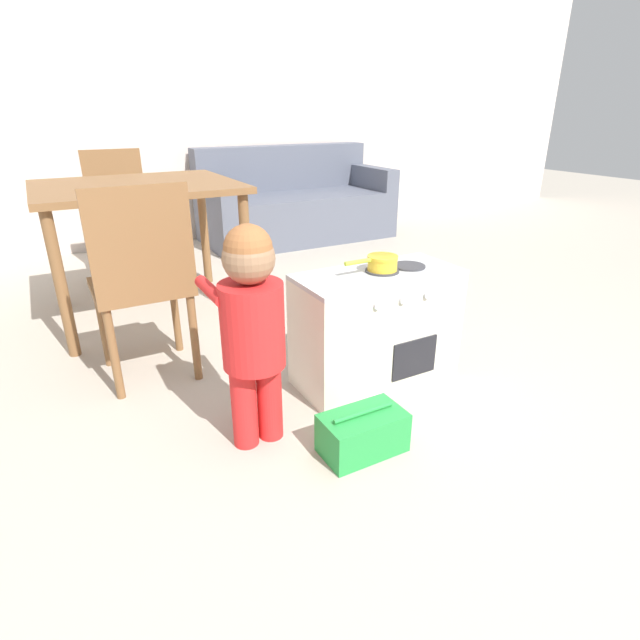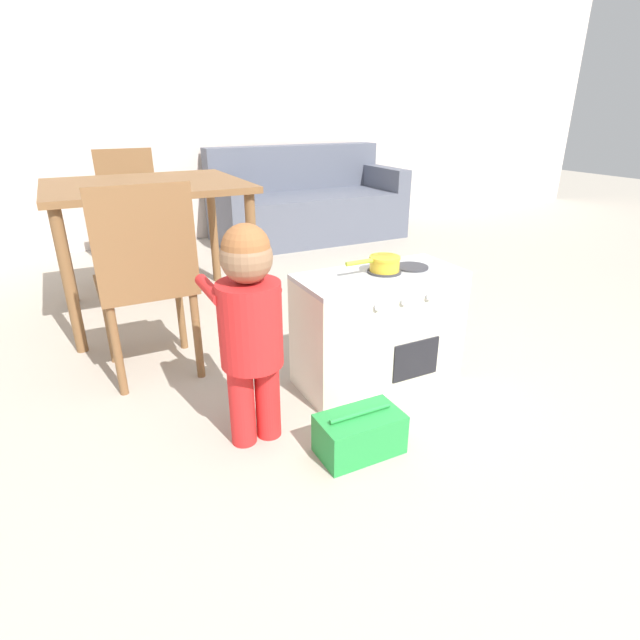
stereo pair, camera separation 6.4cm
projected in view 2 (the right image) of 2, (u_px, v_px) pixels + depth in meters
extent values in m
plane|color=#B2A899|center=(470.00, 500.00, 1.58)|extent=(16.00, 16.00, 0.00)
cube|color=beige|center=(171.00, 87.00, 4.20)|extent=(10.00, 0.06, 2.60)
cube|color=silver|center=(378.00, 331.00, 2.19)|extent=(0.71, 0.33, 0.49)
cube|color=#B7BABC|center=(380.00, 275.00, 2.09)|extent=(0.71, 0.33, 0.02)
cylinder|color=#38383D|center=(384.00, 271.00, 2.09)|extent=(0.14, 0.14, 0.01)
cylinder|color=#38383D|center=(412.00, 267.00, 2.15)|extent=(0.14, 0.14, 0.01)
cube|color=black|center=(416.00, 360.00, 2.12)|extent=(0.23, 0.01, 0.17)
cylinder|color=#B2B2B7|center=(377.00, 307.00, 1.92)|extent=(0.03, 0.01, 0.03)
cylinder|color=#B2B2B7|center=(404.00, 302.00, 1.97)|extent=(0.03, 0.01, 0.03)
cylinder|color=#B2B2B7|center=(429.00, 297.00, 2.02)|extent=(0.03, 0.01, 0.03)
cylinder|color=yellow|center=(385.00, 263.00, 2.07)|extent=(0.12, 0.12, 0.06)
cylinder|color=yellow|center=(385.00, 258.00, 2.06)|extent=(0.13, 0.13, 0.01)
cylinder|color=#B7DB33|center=(359.00, 262.00, 2.01)|extent=(0.12, 0.02, 0.02)
cylinder|color=red|center=(242.00, 405.00, 1.80)|extent=(0.09, 0.09, 0.32)
cylinder|color=red|center=(268.00, 398.00, 1.84)|extent=(0.09, 0.09, 0.32)
cylinder|color=red|center=(250.00, 324.00, 1.70)|extent=(0.22, 0.22, 0.30)
sphere|color=#936B4C|center=(246.00, 257.00, 1.60)|extent=(0.17, 0.17, 0.17)
sphere|color=#995B33|center=(246.00, 248.00, 1.59)|extent=(0.16, 0.16, 0.16)
cylinder|color=red|center=(210.00, 289.00, 1.71)|extent=(0.04, 0.24, 0.04)
cylinder|color=red|center=(264.00, 281.00, 1.79)|extent=(0.04, 0.24, 0.04)
cube|color=green|center=(360.00, 434.00, 1.77)|extent=(0.30, 0.17, 0.15)
cylinder|color=green|center=(360.00, 413.00, 1.74)|extent=(0.24, 0.02, 0.02)
cube|color=brown|center=(145.00, 186.00, 2.78)|extent=(1.06, 0.91, 0.03)
cylinder|color=brown|center=(69.00, 283.00, 2.41)|extent=(0.06, 0.06, 0.73)
cylinder|color=brown|center=(253.00, 259.00, 2.80)|extent=(0.06, 0.06, 0.73)
cylinder|color=brown|center=(64.00, 246.00, 3.05)|extent=(0.06, 0.06, 0.73)
cylinder|color=brown|center=(213.00, 230.00, 3.44)|extent=(0.06, 0.06, 0.73)
cube|color=brown|center=(145.00, 284.00, 2.21)|extent=(0.40, 0.40, 0.03)
cube|color=brown|center=(145.00, 241.00, 1.96)|extent=(0.40, 0.02, 0.44)
cylinder|color=brown|center=(117.00, 351.00, 2.09)|extent=(0.04, 0.04, 0.41)
cylinder|color=brown|center=(197.00, 336.00, 2.23)|extent=(0.04, 0.04, 0.41)
cylinder|color=brown|center=(109.00, 323.00, 2.36)|extent=(0.04, 0.04, 0.41)
cylinder|color=brown|center=(180.00, 311.00, 2.51)|extent=(0.04, 0.04, 0.41)
cube|color=brown|center=(135.00, 218.00, 3.52)|extent=(0.40, 0.40, 0.03)
cube|color=brown|center=(126.00, 181.00, 3.58)|extent=(0.40, 0.02, 0.44)
cylinder|color=brown|center=(118.00, 257.00, 3.40)|extent=(0.04, 0.04, 0.41)
cylinder|color=brown|center=(168.00, 251.00, 3.54)|extent=(0.04, 0.04, 0.41)
cylinder|color=brown|center=(112.00, 246.00, 3.67)|extent=(0.04, 0.04, 0.41)
cylinder|color=brown|center=(159.00, 241.00, 3.81)|extent=(0.04, 0.04, 0.41)
cube|color=#565B6B|center=(308.00, 216.00, 4.66)|extent=(1.71, 0.81, 0.42)
cube|color=#565B6B|center=(294.00, 167.00, 4.75)|extent=(1.71, 0.20, 0.40)
cube|color=#565B6B|center=(224.00, 188.00, 4.21)|extent=(0.14, 0.81, 0.20)
cube|color=#565B6B|center=(381.00, 177.00, 4.87)|extent=(0.14, 0.81, 0.20)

